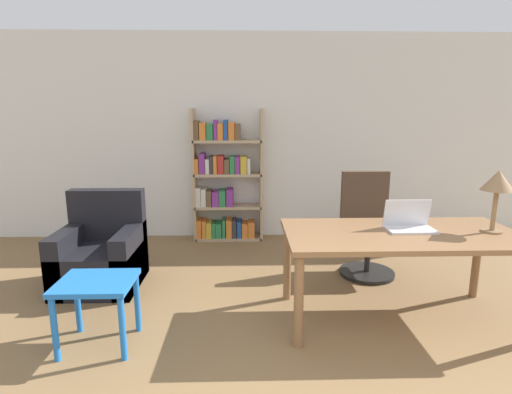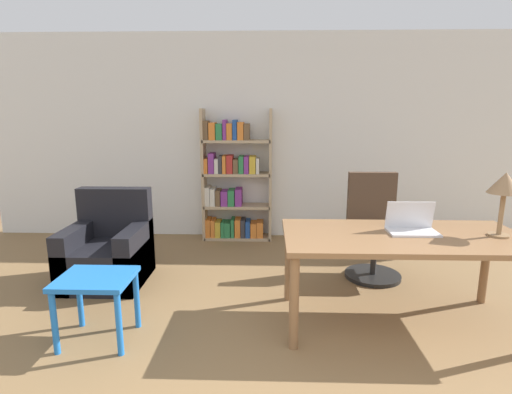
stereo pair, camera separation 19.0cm
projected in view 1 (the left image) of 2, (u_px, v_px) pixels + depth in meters
wall_back at (274, 138)px, 5.36m from camera, size 8.00×0.06×2.70m
desk at (401, 242)px, 3.18m from camera, size 1.86×0.90×0.75m
laptop at (409, 223)px, 3.22m from camera, size 0.38×0.23×0.24m
table_lamp at (498, 184)px, 3.09m from camera, size 0.24×0.24×0.49m
office_chair at (367, 229)px, 4.20m from camera, size 0.57×0.57×1.07m
side_table_blue at (97, 292)px, 2.86m from camera, size 0.53×0.45×0.50m
armchair at (102, 256)px, 3.93m from camera, size 0.75×0.76×0.91m
bookshelf at (223, 183)px, 5.27m from camera, size 0.92×0.28×1.73m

